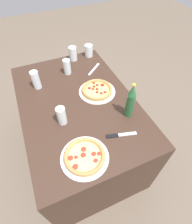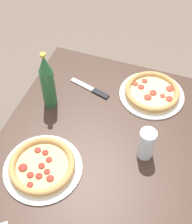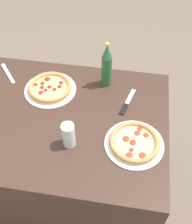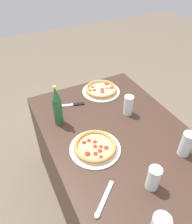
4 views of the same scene
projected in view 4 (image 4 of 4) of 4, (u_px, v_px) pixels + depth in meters
The scene contains 10 objects.
ground_plane at pixel (114, 196), 1.76m from camera, with size 8.00×8.00×0.00m, color #6B5B4C.
table at pixel (117, 170), 1.54m from camera, with size 1.26×0.84×0.70m.
pizza_veggie at pixel (95, 147), 1.22m from camera, with size 0.29×0.29×0.04m.
pizza_pepperoni at pixel (101, 90), 1.66m from camera, with size 0.28×0.28×0.04m.
glass_iced_tea at pixel (186, 145), 1.16m from camera, with size 0.06×0.06×0.15m.
glass_lemonade at pixel (153, 179), 1.01m from camera, with size 0.06×0.06×0.13m.
glass_water at pixel (128, 106), 1.43m from camera, with size 0.06×0.06×0.14m.
beer_bottle at pixel (57, 106), 1.32m from camera, with size 0.06×0.06×0.27m.
knife at pixel (72, 105), 1.54m from camera, with size 0.08×0.20×0.01m.
spoon at pixel (103, 203), 0.98m from camera, with size 0.14×0.17×0.01m.
Camera 4 is at (-0.76, 0.54, 1.65)m, focal length 35.00 mm.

